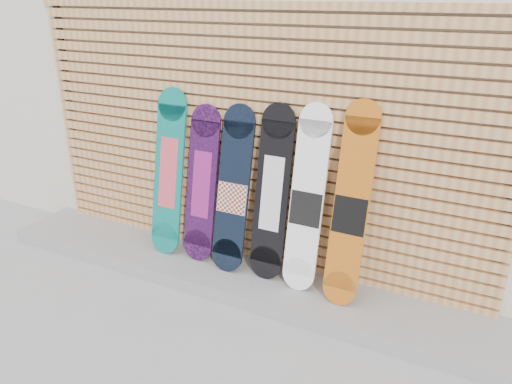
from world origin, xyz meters
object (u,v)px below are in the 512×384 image
snowboard_1 (202,184)px  snowboard_5 (351,207)px  snowboard_3 (272,194)px  snowboard_2 (233,191)px  snowboard_0 (169,173)px  snowboard_4 (307,201)px

snowboard_1 → snowboard_5: bearing=-1.8°
snowboard_1 → snowboard_3: snowboard_3 is taller
snowboard_1 → snowboard_2: bearing=-4.5°
snowboard_0 → snowboard_4: size_ratio=1.00×
snowboard_0 → snowboard_3: (1.01, 0.01, -0.02)m
snowboard_0 → snowboard_4: bearing=-0.2°
snowboard_3 → snowboard_5: snowboard_5 is taller
snowboard_5 → snowboard_2: bearing=179.0°
snowboard_1 → snowboard_5: size_ratio=0.89×
snowboard_3 → snowboard_4: bearing=-3.5°
snowboard_2 → snowboard_5: bearing=-1.0°
snowboard_0 → snowboard_3: bearing=0.8°
snowboard_1 → snowboard_2: size_ratio=0.97×
snowboard_2 → snowboard_4: snowboard_4 is taller
snowboard_0 → snowboard_1: (0.34, 0.01, -0.06)m
snowboard_5 → snowboard_3: bearing=176.3°
snowboard_5 → snowboard_4: bearing=176.2°
snowboard_3 → snowboard_0: bearing=-179.2°
snowboard_2 → snowboard_3: snowboard_3 is taller
snowboard_2 → snowboard_1: bearing=175.5°
snowboard_4 → snowboard_2: bearing=-179.4°
snowboard_3 → snowboard_4: 0.31m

